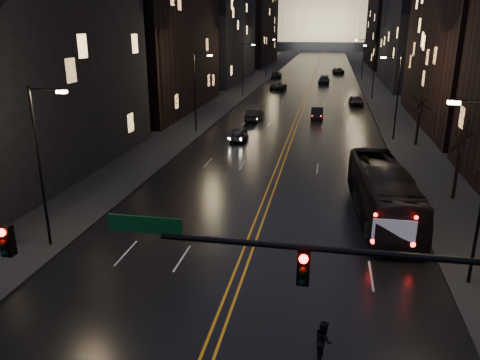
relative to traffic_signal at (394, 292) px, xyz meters
The scene contains 31 objects.
road 130.24m from the traffic_signal, 92.60° to the left, with size 20.00×320.00×0.02m, color black.
sidewalk_left 131.62m from the traffic_signal, 98.71° to the left, with size 8.00×320.00×0.16m, color black.
sidewalk_right 130.35m from the traffic_signal, 86.44° to the left, with size 8.00×320.00×0.16m, color black.
center_line 130.24m from the traffic_signal, 92.60° to the left, with size 0.62×320.00×0.01m, color orange.
building_left_near 35.26m from the traffic_signal, 140.72° to the left, with size 12.00×28.00×22.00m, color black.
building_left_mid 60.99m from the traffic_signal, 116.48° to the left, with size 12.00×30.00×28.00m, color black.
building_left_far 95.98m from the traffic_signal, 106.30° to the left, with size 12.00×34.00×20.00m, color black.
building_left_dist 142.73m from the traffic_signal, 100.88° to the left, with size 12.00×40.00×24.00m, color black.
building_right_mid 93.57m from the traffic_signal, 80.68° to the left, with size 12.00×34.00×26.00m, color black.
building_right_dist 140.94m from the traffic_signal, 83.85° to the left, with size 12.00×40.00×22.00m, color black.
capitol 250.36m from the traffic_signal, 91.35° to the left, with size 90.00×50.00×58.50m.
traffic_signal is the anchor object (origin of this frame).
streetlamp_left_near 19.48m from the traffic_signal, 149.10° to the left, with size 2.13×0.25×9.00m.
streetlamp_right_mid 40.30m from the traffic_signal, 83.01° to the left, with size 2.13×0.25×9.00m.
streetlamp_left_mid 43.36m from the traffic_signal, 112.68° to the left, with size 2.13×0.25×9.00m.
streetlamp_right_far 70.18m from the traffic_signal, 85.99° to the left, with size 2.13×0.25×9.00m.
streetlamp_left_far 71.97m from the traffic_signal, 103.43° to the left, with size 2.13×0.25×9.00m.
streetlamp_right_dist 100.12m from the traffic_signal, 87.19° to the left, with size 2.13×0.25×9.00m.
streetlamp_left_dist 101.39m from the traffic_signal, 99.49° to the left, with size 2.13×0.25×9.00m.
tree_right_mid 23.13m from the traffic_signal, 72.13° to the left, with size 2.40×2.40×6.65m.
tree_right_far 38.67m from the traffic_signal, 79.43° to the left, with size 2.40×2.40×6.65m.
bus 18.11m from the traffic_signal, 84.46° to the left, with size 2.87×12.28×3.42m, color black.
oncoming_car_a 38.79m from the traffic_signal, 106.98° to the left, with size 1.69×4.20×1.43m, color black.
oncoming_car_b 49.71m from the traffic_signal, 103.29° to the left, with size 1.63×4.67×1.54m, color black.
oncoming_car_c 80.03m from the traffic_signal, 98.33° to the left, with size 2.49×5.41×1.50m, color black.
oncoming_car_d 101.55m from the traffic_signal, 98.16° to the left, with size 2.23×5.50×1.59m, color black.
receding_car_a 51.45m from the traffic_signal, 93.81° to the left, with size 1.58×4.52×1.49m, color black.
receding_car_b 63.15m from the traffic_signal, 88.02° to the left, with size 1.92×4.77×1.62m, color black.
receding_car_c 90.94m from the traffic_signal, 92.01° to the left, with size 2.28×5.60×1.63m, color black.
receding_car_d 113.72m from the traffic_signal, 89.97° to the left, with size 2.53×5.49×1.53m, color black.
pedestrian_b 5.76m from the traffic_signal, 115.80° to the left, with size 0.78×0.43×1.60m, color black.
Camera 1 is at (3.90, -11.42, 11.85)m, focal length 35.00 mm.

